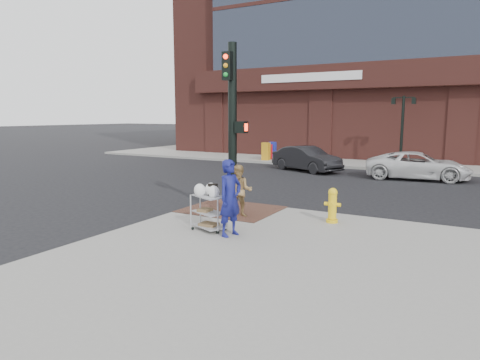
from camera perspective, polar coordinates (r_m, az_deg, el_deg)
The scene contains 14 objects.
ground at distance 12.31m, azimuth -0.84°, elevation -5.72°, with size 220.00×220.00×0.00m, color black.
brick_curb_ramp at distance 13.32m, azimuth -1.13°, elevation -3.92°, with size 2.80×2.40×0.01m, color #4C2F23.
lamp_post at distance 26.61m, azimuth 20.84°, elevation 7.15°, with size 1.32×0.22×4.00m.
parking_sign at distance 29.22m, azimuth -0.50°, elevation 5.11°, with size 0.05×0.05×2.20m, color black.
traffic_signal_pole at distance 12.83m, azimuth -0.98°, elevation 7.65°, with size 0.61×0.51×5.00m.
woman_blue at distance 10.29m, azimuth -1.31°, elevation -2.41°, with size 0.68×0.45×1.86m, color navy.
pedestrian_tan at distance 12.24m, azimuth -0.04°, elevation -1.48°, with size 0.73×0.57×1.50m, color #9F7E4B.
sedan_dark at distance 23.76m, azimuth 8.85°, elevation 2.83°, with size 1.45×4.16×1.37m, color black.
minivan_white at distance 22.17m, azimuth 22.62°, elevation 1.78°, with size 2.19×4.74×1.32m, color silver.
utility_cart at distance 10.87m, azimuth -4.19°, elevation -3.90°, with size 0.99×0.79×1.21m.
fire_hydrant at distance 11.90m, azimuth 12.23°, elevation -3.26°, with size 0.45×0.31×0.96m.
newsbox_red at distance 28.61m, azimuth 3.95°, elevation 3.80°, with size 0.41×0.38×0.99m, color red.
newsbox_yellow at distance 27.91m, azimuth 3.48°, elevation 3.84°, with size 0.48×0.43×1.14m, color orange.
newsbox_blue at distance 28.76m, azimuth 4.35°, elevation 3.96°, with size 0.47×0.43×1.13m, color #1927A3.
Camera 1 is at (5.99, -10.31, 3.05)m, focal length 32.00 mm.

